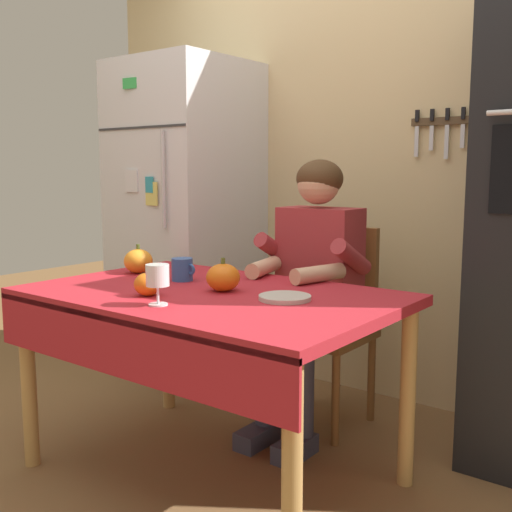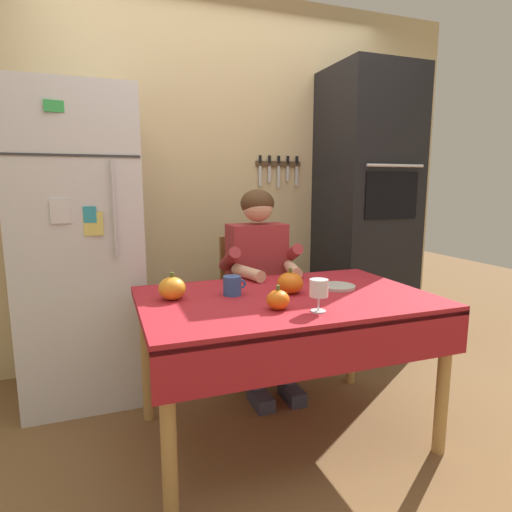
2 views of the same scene
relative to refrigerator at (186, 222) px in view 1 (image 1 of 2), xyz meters
name	(u,v)px [view 1 (image 1 of 2)]	position (x,y,z in m)	size (l,w,h in m)	color
ground_plane	(196,484)	(0.95, -0.96, -0.90)	(10.00, 10.00, 0.00)	brown
back_wall_assembly	(375,150)	(1.00, 0.39, 0.40)	(3.70, 0.13, 2.60)	#D1B784
refrigerator	(186,222)	(0.00, 0.00, 0.00)	(0.68, 0.71, 1.80)	silver
dining_table	(207,314)	(0.95, -0.88, -0.24)	(1.40, 0.90, 0.74)	tan
chair_behind_person	(332,315)	(1.04, -0.09, -0.39)	(0.40, 0.40, 0.93)	brown
seated_person	(311,274)	(1.04, -0.28, -0.16)	(0.47, 0.55, 1.25)	#38384C
coffee_mug	(182,269)	(0.71, -0.76, -0.11)	(0.12, 0.09, 0.09)	#2D569E
wine_glass	(158,277)	(0.97, -1.15, -0.06)	(0.08, 0.08, 0.14)	white
pumpkin_large	(223,277)	(0.99, -0.83, -0.11)	(0.13, 0.13, 0.13)	orange
pumpkin_medium	(148,284)	(0.82, -1.06, -0.12)	(0.10, 0.10, 0.11)	orange
pumpkin_small	(138,261)	(0.42, -0.75, -0.11)	(0.13, 0.13, 0.13)	orange
serving_tray	(285,298)	(1.26, -0.82, -0.15)	(0.19, 0.19, 0.02)	#B7B2A8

